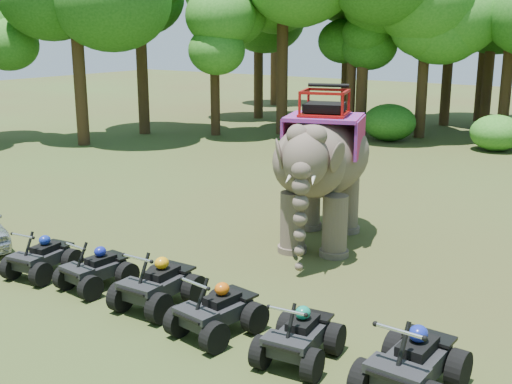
# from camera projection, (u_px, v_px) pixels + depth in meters

# --- Properties ---
(ground) EXTENTS (110.00, 110.00, 0.00)m
(ground) POSITION_uv_depth(u_px,v_px,m) (226.00, 285.00, 14.41)
(ground) COLOR #47381E
(ground) RESTS_ON ground
(elephant) EXTENTS (3.60, 5.37, 4.15)m
(elephant) POSITION_uv_depth(u_px,v_px,m) (322.00, 166.00, 16.84)
(elephant) COLOR brown
(elephant) RESTS_ON ground
(atv_0) EXTENTS (1.31, 1.67, 1.14)m
(atv_0) POSITION_uv_depth(u_px,v_px,m) (41.00, 252.00, 14.84)
(atv_0) COLOR black
(atv_0) RESTS_ON ground
(atv_1) EXTENTS (1.25, 1.63, 1.14)m
(atv_1) POSITION_uv_depth(u_px,v_px,m) (96.00, 263.00, 14.12)
(atv_1) COLOR black
(atv_1) RESTS_ON ground
(atv_2) EXTENTS (1.32, 1.77, 1.28)m
(atv_2) POSITION_uv_depth(u_px,v_px,m) (157.00, 278.00, 13.13)
(atv_2) COLOR black
(atv_2) RESTS_ON ground
(atv_3) EXTENTS (1.41, 1.79, 1.22)m
(atv_3) POSITION_uv_depth(u_px,v_px,m) (217.00, 304.00, 11.96)
(atv_3) COLOR black
(atv_3) RESTS_ON ground
(atv_4) EXTENTS (1.33, 1.71, 1.18)m
(atv_4) POSITION_uv_depth(u_px,v_px,m) (299.00, 329.00, 11.00)
(atv_4) COLOR black
(atv_4) RESTS_ON ground
(atv_5) EXTENTS (1.40, 1.87, 1.35)m
(atv_5) POSITION_uv_depth(u_px,v_px,m) (413.00, 354.00, 9.98)
(atv_5) COLOR black
(atv_5) RESTS_ON ground
(tree_0) EXTENTS (6.07, 6.07, 8.67)m
(tree_0) POSITION_uv_depth(u_px,v_px,m) (509.00, 53.00, 32.22)
(tree_0) COLOR #195114
(tree_0) RESTS_ON ground
(tree_28) EXTENTS (6.78, 6.78, 9.69)m
(tree_28) POSITION_uv_depth(u_px,v_px,m) (77.00, 44.00, 30.41)
(tree_28) COLOR #195114
(tree_28) RESTS_ON ground
(tree_29) EXTENTS (6.74, 6.74, 9.63)m
(tree_29) POSITION_uv_depth(u_px,v_px,m) (141.00, 43.00, 33.78)
(tree_29) COLOR #195114
(tree_29) RESTS_ON ground
(tree_30) EXTENTS (4.67, 4.67, 6.67)m
(tree_30) POSITION_uv_depth(u_px,v_px,m) (215.00, 72.00, 33.64)
(tree_30) COLOR #195114
(tree_30) RESTS_ON ground
(tree_31) EXTENTS (6.95, 6.95, 9.93)m
(tree_31) POSITION_uv_depth(u_px,v_px,m) (283.00, 40.00, 33.62)
(tree_31) COLOR #195114
(tree_31) RESTS_ON ground
(tree_32) EXTENTS (4.67, 4.67, 6.67)m
(tree_32) POSITION_uv_depth(u_px,v_px,m) (351.00, 72.00, 34.01)
(tree_32) COLOR #195114
(tree_32) RESTS_ON ground
(tree_33) EXTENTS (5.92, 5.92, 8.46)m
(tree_33) POSITION_uv_depth(u_px,v_px,m) (424.00, 55.00, 32.69)
(tree_33) COLOR #195114
(tree_33) RESTS_ON ground
(tree_34) EXTENTS (7.24, 7.24, 10.34)m
(tree_34) POSITION_uv_depth(u_px,v_px,m) (348.00, 35.00, 37.88)
(tree_34) COLOR #195114
(tree_34) RESTS_ON ground
(tree_35) EXTENTS (7.03, 7.03, 10.04)m
(tree_35) POSITION_uv_depth(u_px,v_px,m) (364.00, 39.00, 33.24)
(tree_35) COLOR #195114
(tree_35) RESTS_ON ground
(tree_36) EXTENTS (6.18, 6.18, 8.82)m
(tree_36) POSITION_uv_depth(u_px,v_px,m) (490.00, 50.00, 35.50)
(tree_36) COLOR #195114
(tree_36) RESTS_ON ground
(tree_37) EXTENTS (5.93, 5.93, 8.47)m
(tree_37) POSITION_uv_depth(u_px,v_px,m) (274.00, 47.00, 46.70)
(tree_37) COLOR #195114
(tree_37) RESTS_ON ground
(tree_39) EXTENTS (6.34, 6.34, 9.05)m
(tree_39) POSITION_uv_depth(u_px,v_px,m) (484.00, 46.00, 38.49)
(tree_39) COLOR #195114
(tree_39) RESTS_ON ground
(tree_40) EXTENTS (6.53, 6.53, 9.32)m
(tree_40) POSITION_uv_depth(u_px,v_px,m) (258.00, 43.00, 39.73)
(tree_40) COLOR #195114
(tree_40) RESTS_ON ground
(tree_42) EXTENTS (6.45, 6.45, 9.22)m
(tree_42) POSITION_uv_depth(u_px,v_px,m) (449.00, 45.00, 36.80)
(tree_42) COLOR #195114
(tree_42) RESTS_ON ground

